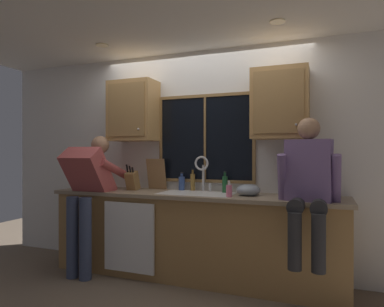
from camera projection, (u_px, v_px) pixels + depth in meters
back_wall at (203, 160)px, 4.03m from camera, size 5.54×0.12×2.55m
ceiling_downlight_left at (102, 45)px, 3.75m from camera, size 0.14×0.14×0.01m
ceiling_downlight_right at (277, 22)px, 3.07m from camera, size 0.14×0.14×0.01m
window_glass at (205, 138)px, 3.95m from camera, size 1.10×0.02×0.95m
window_frame_top at (205, 96)px, 3.94m from camera, size 1.17×0.02×0.04m
window_frame_bottom at (205, 181)px, 3.94m from camera, size 1.17×0.02×0.04m
window_frame_left at (161, 139)px, 4.14m from camera, size 0.03×0.02×0.95m
window_frame_right at (254, 138)px, 3.74m from camera, size 0.03×0.02×0.95m
window_mullion_center at (205, 138)px, 3.94m from camera, size 0.02×0.02×0.95m
lower_cabinet_run at (192, 237)px, 3.71m from camera, size 3.14×0.58×0.88m
countertop at (192, 195)px, 3.69m from camera, size 3.20×0.62×0.04m
dishwasher_front at (129, 237)px, 3.63m from camera, size 0.60×0.02×0.74m
upper_cabinet_left at (133, 111)px, 4.11m from camera, size 0.57×0.36×0.72m
upper_cabinet_right at (280, 104)px, 3.49m from camera, size 0.57×0.36×0.72m
sink at (197, 202)px, 3.68m from camera, size 0.80×0.46×0.21m
faucet at (203, 169)px, 3.84m from camera, size 0.18×0.09×0.40m
person_standing at (88, 188)px, 3.81m from camera, size 0.53×0.69×1.56m
person_sitting_on_counter at (308, 182)px, 3.01m from camera, size 0.54×0.62×1.26m
knife_block at (132, 181)px, 4.00m from camera, size 0.12×0.18×0.32m
cutting_board at (156, 174)px, 4.09m from camera, size 0.24×0.10×0.37m
mixing_bowl at (248, 190)px, 3.49m from camera, size 0.25×0.25×0.12m
soap_dispenser at (229, 191)px, 3.38m from camera, size 0.06×0.07×0.16m
bottle_green_glass at (225, 184)px, 3.74m from camera, size 0.06×0.06×0.23m
bottle_tall_clear at (193, 182)px, 3.94m from camera, size 0.05×0.05×0.25m
bottle_amber_small at (182, 183)px, 3.98m from camera, size 0.07×0.07×0.21m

